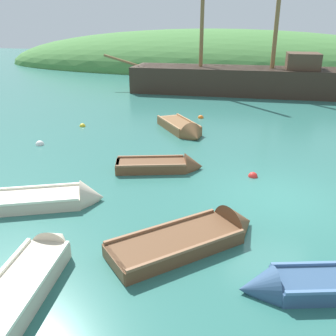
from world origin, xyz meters
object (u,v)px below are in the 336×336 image
(rowboat_outer_right, at_px, (200,237))
(rowboat_portside, at_px, (320,287))
(buoy_white, at_px, (40,145))
(sailing_ship, at_px, (240,84))
(rowboat_far, at_px, (165,167))
(rowboat_center, at_px, (30,277))
(buoy_yellow, at_px, (83,126))
(rowboat_near_dock, at_px, (183,130))
(buoy_orange, at_px, (201,118))
(buoy_red, at_px, (253,177))
(rowboat_outer_left, at_px, (55,200))

(rowboat_outer_right, height_order, rowboat_portside, rowboat_outer_right)
(rowboat_outer_right, height_order, buoy_white, rowboat_outer_right)
(sailing_ship, xyz_separation_m, rowboat_far, (-1.55, -16.54, -0.61))
(rowboat_center, relative_size, buoy_yellow, 12.25)
(rowboat_near_dock, xyz_separation_m, buoy_orange, (0.36, 3.11, -0.14))
(rowboat_far, relative_size, buoy_orange, 10.15)
(rowboat_near_dock, xyz_separation_m, buoy_white, (-5.68, -3.46, -0.14))
(rowboat_outer_right, xyz_separation_m, rowboat_far, (-2.03, 4.39, 0.00))
(sailing_ship, distance_m, rowboat_far, 16.62)
(rowboat_outer_right, height_order, buoy_orange, rowboat_outer_right)
(rowboat_far, distance_m, buoy_red, 3.14)
(rowboat_near_dock, distance_m, buoy_orange, 3.14)
(sailing_ship, relative_size, rowboat_outer_right, 5.09)
(rowboat_outer_right, distance_m, rowboat_far, 4.83)
(rowboat_center, bearing_deg, sailing_ship, -13.47)
(rowboat_near_dock, bearing_deg, rowboat_far, -31.51)
(buoy_orange, bearing_deg, rowboat_far, -89.93)
(buoy_yellow, distance_m, buoy_orange, 6.51)
(rowboat_near_dock, distance_m, rowboat_center, 11.78)
(sailing_ship, height_order, rowboat_far, sailing_ship)
(rowboat_outer_left, relative_size, rowboat_far, 1.06)
(sailing_ship, relative_size, rowboat_portside, 4.92)
(rowboat_outer_left, xyz_separation_m, buoy_yellow, (-3.19, 8.27, -0.11))
(rowboat_outer_left, bearing_deg, rowboat_center, -92.03)
(rowboat_far, height_order, buoy_red, rowboat_far)
(sailing_ship, bearing_deg, rowboat_far, 83.23)
(sailing_ship, height_order, buoy_orange, sailing_ship)
(sailing_ship, bearing_deg, rowboat_outer_right, 89.89)
(rowboat_portside, bearing_deg, rowboat_center, -4.75)
(rowboat_outer_right, xyz_separation_m, rowboat_portside, (2.62, -1.22, -0.00))
(rowboat_center, height_order, buoy_red, rowboat_center)
(rowboat_near_dock, distance_m, rowboat_portside, 11.72)
(rowboat_far, relative_size, rowboat_portside, 0.87)
(rowboat_center, bearing_deg, buoy_orange, -11.16)
(rowboat_outer_right, bearing_deg, buoy_white, 99.12)
(sailing_ship, bearing_deg, rowboat_center, 82.13)
(buoy_yellow, relative_size, buoy_red, 0.95)
(rowboat_outer_left, relative_size, buoy_red, 10.60)
(sailing_ship, height_order, buoy_white, sailing_ship)
(rowboat_outer_left, xyz_separation_m, rowboat_outer_right, (4.48, -0.93, -0.01))
(rowboat_outer_right, relative_size, buoy_red, 11.13)
(buoy_white, bearing_deg, rowboat_center, -59.09)
(buoy_white, bearing_deg, rowboat_outer_right, -36.12)
(rowboat_near_dock, bearing_deg, rowboat_outer_left, -49.65)
(rowboat_far, height_order, rowboat_portside, rowboat_far)
(rowboat_portside, bearing_deg, buoy_white, -49.98)
(rowboat_outer_left, relative_size, buoy_orange, 10.72)
(buoy_red, xyz_separation_m, buoy_orange, (-3.15, 7.99, 0.00))
(rowboat_outer_left, bearing_deg, rowboat_far, 30.34)
(rowboat_portside, bearing_deg, buoy_orange, -87.56)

